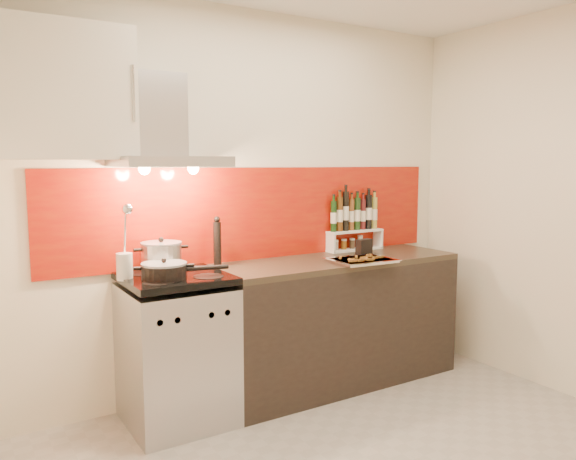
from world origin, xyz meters
TOP-DOWN VIEW (x-y plane):
  - back_wall at (0.00, 1.40)m, footprint 3.40×0.02m
  - left_wall at (-1.70, 0.00)m, footprint 0.02×2.80m
  - backsplash at (0.05, 1.39)m, footprint 3.00×0.02m
  - range_stove at (-0.70, 1.10)m, footprint 0.60×0.60m
  - counter at (0.50, 1.10)m, footprint 1.80×0.60m
  - range_hood at (-0.70, 1.24)m, footprint 0.62×0.50m
  - upper_cabinet at (-1.25, 1.22)m, footprint 0.70×0.35m
  - stock_pot at (-0.73, 1.24)m, footprint 0.25×0.25m
  - saute_pan at (-0.78, 1.03)m, footprint 0.50×0.26m
  - utensil_jar at (-0.98, 1.15)m, footprint 0.09×0.14m
  - pepper_mill at (-0.35, 1.26)m, footprint 0.05×0.05m
  - step_shelf at (0.84, 1.34)m, footprint 0.48×0.13m
  - caddy_box at (0.76, 1.12)m, footprint 0.14×0.07m
  - baking_tray at (0.55, 0.89)m, footprint 0.44×0.35m

SIDE VIEW (x-z plane):
  - range_stove at x=-0.70m, z-range -0.01..0.90m
  - counter at x=0.50m, z-range 0.00..0.90m
  - baking_tray at x=0.55m, z-range 0.90..0.93m
  - saute_pan at x=-0.78m, z-range 0.90..1.02m
  - caddy_box at x=0.76m, z-range 0.90..1.02m
  - stock_pot at x=-0.73m, z-range 0.89..1.11m
  - utensil_jar at x=-0.98m, z-range 0.81..1.26m
  - pepper_mill at x=-0.35m, z-range 0.89..1.22m
  - step_shelf at x=0.84m, z-range 0.88..1.33m
  - backsplash at x=0.05m, z-range 0.90..1.54m
  - back_wall at x=0.00m, z-range 0.00..2.60m
  - left_wall at x=-1.70m, z-range 0.00..2.60m
  - range_hood at x=-0.70m, z-range 1.44..2.05m
  - upper_cabinet at x=-1.25m, z-range 1.59..2.31m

